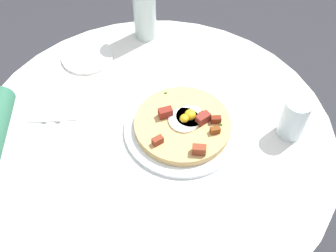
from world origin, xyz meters
TOP-DOWN VIEW (x-y plane):
  - ground_plane at (0.00, 0.00)m, footprint 6.00×6.00m
  - dining_table at (0.00, 0.00)m, footprint 0.97×0.97m
  - pizza_plate at (-0.08, -0.01)m, footprint 0.31×0.31m
  - breakfast_pizza at (-0.08, -0.01)m, footprint 0.26×0.26m
  - bread_plate at (0.24, -0.27)m, footprint 0.16×0.16m
  - napkin at (0.29, -0.09)m, footprint 0.17×0.19m
  - fork at (0.31, -0.09)m, footprint 0.04×0.18m
  - knife at (0.28, -0.09)m, footprint 0.04×0.18m
  - water_glass at (-0.36, -0.03)m, footprint 0.07×0.07m
  - water_bottle at (0.07, -0.40)m, footprint 0.07×0.07m

SIDE VIEW (x-z plane):
  - ground_plane at x=0.00m, z-range 0.00..0.00m
  - dining_table at x=0.00m, z-range 0.19..0.89m
  - napkin at x=0.29m, z-range 0.71..0.71m
  - bread_plate at x=0.24m, z-range 0.71..0.72m
  - pizza_plate at x=-0.08m, z-range 0.71..0.72m
  - fork at x=0.31m, z-range 0.71..0.71m
  - knife at x=0.28m, z-range 0.71..0.71m
  - breakfast_pizza at x=-0.08m, z-range 0.71..0.76m
  - water_glass at x=-0.36m, z-range 0.71..0.82m
  - water_bottle at x=0.07m, z-range 0.71..0.96m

